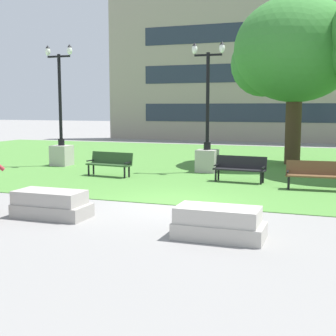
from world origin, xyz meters
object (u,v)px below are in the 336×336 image
(park_bench_far_left, at_px, (110,162))
(lamp_post_left, at_px, (61,142))
(lamp_post_center, at_px, (207,146))
(concrete_block_center, at_px, (51,204))
(concrete_block_left, at_px, (219,223))
(park_bench_near_left, at_px, (315,173))
(park_bench_near_right, at_px, (240,167))

(park_bench_far_left, height_order, lamp_post_left, lamp_post_left)
(lamp_post_left, distance_m, lamp_post_center, 6.70)
(concrete_block_center, distance_m, park_bench_far_left, 6.64)
(lamp_post_left, bearing_deg, concrete_block_left, -44.20)
(lamp_post_left, xyz_separation_m, lamp_post_center, (6.70, 0.10, -0.03))
(park_bench_near_left, relative_size, lamp_post_left, 0.35)
(concrete_block_left, height_order, lamp_post_left, lamp_post_left)
(concrete_block_center, bearing_deg, lamp_post_center, 80.10)
(concrete_block_left, relative_size, park_bench_near_left, 0.98)
(concrete_block_left, distance_m, park_bench_near_left, 6.60)
(park_bench_far_left, bearing_deg, park_bench_near_right, 2.97)
(concrete_block_center, distance_m, lamp_post_left, 10.11)
(concrete_block_center, xyz_separation_m, lamp_post_center, (1.53, 8.75, 0.75))
(park_bench_near_left, xyz_separation_m, lamp_post_center, (-4.27, 2.81, 0.52))
(concrete_block_left, xyz_separation_m, park_bench_near_right, (-0.94, 7.14, 0.23))
(park_bench_near_right, xyz_separation_m, lamp_post_left, (-8.43, 1.98, 0.55))
(lamp_post_left, bearing_deg, park_bench_far_left, -32.35)
(lamp_post_center, bearing_deg, park_bench_near_left, -33.32)
(concrete_block_center, height_order, park_bench_near_left, park_bench_near_left)
(park_bench_near_right, relative_size, lamp_post_left, 0.35)
(concrete_block_center, bearing_deg, park_bench_near_right, 63.95)
(concrete_block_left, height_order, lamp_post_center, lamp_post_center)
(park_bench_near_right, height_order, lamp_post_left, lamp_post_left)
(park_bench_near_left, xyz_separation_m, park_bench_far_left, (-7.44, 0.48, 0.00))
(concrete_block_left, height_order, park_bench_near_right, park_bench_near_right)
(lamp_post_center, bearing_deg, concrete_block_left, -73.80)
(concrete_block_left, bearing_deg, park_bench_near_right, 97.50)
(concrete_block_left, relative_size, lamp_post_center, 0.35)
(concrete_block_left, xyz_separation_m, lamp_post_center, (-2.68, 9.21, 0.75))
(park_bench_near_right, bearing_deg, park_bench_near_left, -16.11)
(concrete_block_left, distance_m, park_bench_far_left, 9.03)
(lamp_post_center, bearing_deg, concrete_block_center, -99.90)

